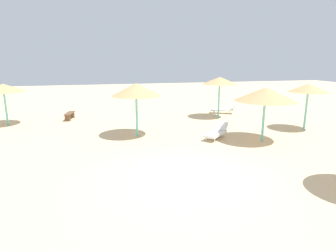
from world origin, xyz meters
The scene contains 9 objects.
ground_plane centered at (0.00, 0.00, 0.00)m, with size 80.00×80.00×0.00m, color beige.
parasol_1 centered at (-8.61, 10.58, 2.37)m, with size 2.57×2.57×2.64m.
parasol_2 centered at (5.09, 3.45, 2.42)m, with size 3.01×3.01×2.76m.
parasol_3 centered at (5.39, 9.59, 2.64)m, with size 2.48×2.48×2.91m.
parasol_5 centered at (8.86, 5.00, 2.47)m, with size 2.24×2.24×2.73m.
parasol_6 centered at (-0.99, 5.97, 2.54)m, with size 2.62×2.62×2.88m.
lounger_2 centered at (3.05, 4.56, 0.32)m, with size 1.81×1.74×0.75m.
lounger_3 centered at (6.44, 10.98, 0.31)m, with size 1.98×1.46×0.67m.
bench_0 centered at (-4.94, 11.52, 0.35)m, with size 0.64×1.55×0.49m.
Camera 1 is at (-2.98, -8.90, 4.09)m, focal length 30.24 mm.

